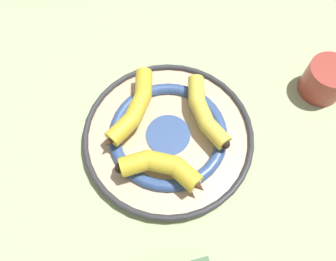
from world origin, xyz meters
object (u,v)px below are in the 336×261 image
at_px(decorative_bowl, 168,135).
at_px(banana_a, 134,108).
at_px(banana_b, 204,110).
at_px(banana_c, 162,167).
at_px(coffee_mug, 326,79).

height_order(decorative_bowl, banana_a, banana_a).
bearing_deg(decorative_bowl, banana_b, 84.62).
bearing_deg(banana_c, banana_b, -111.11).
xyz_separation_m(decorative_bowl, banana_c, (0.06, -0.06, 0.04)).
relative_size(banana_b, banana_c, 1.28).
height_order(banana_a, banana_c, banana_c).
xyz_separation_m(banana_a, banana_b, (0.08, 0.11, -0.00)).
distance_m(decorative_bowl, banana_a, 0.09).
xyz_separation_m(banana_a, coffee_mug, (0.16, 0.39, -0.01)).
xyz_separation_m(banana_c, coffee_mug, (0.03, 0.41, -0.01)).
bearing_deg(banana_a, banana_b, -71.55).
bearing_deg(banana_c, decorative_bowl, -84.41).
relative_size(banana_a, banana_b, 0.94).
bearing_deg(coffee_mug, decorative_bowl, 149.07).
relative_size(banana_c, coffee_mug, 1.07).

